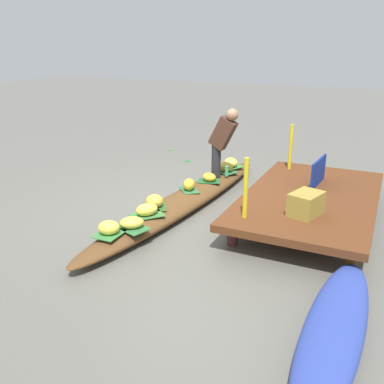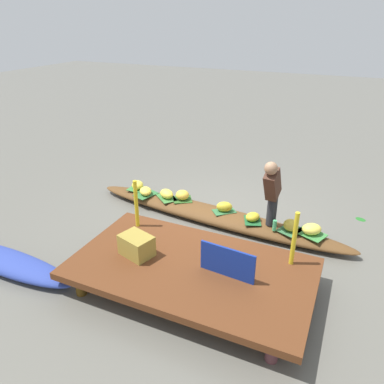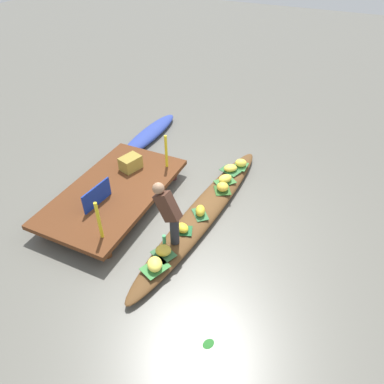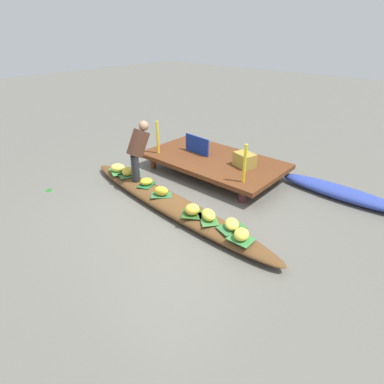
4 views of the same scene
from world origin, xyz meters
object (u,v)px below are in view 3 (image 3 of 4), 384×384
Objects in this scene: moored_boat at (149,134)px; banana_bunch_4 at (223,187)px; vendor_boat at (203,212)px; banana_bunch_7 at (155,264)px; banana_bunch_1 at (182,228)px; banana_bunch_3 at (200,211)px; produce_crate at (131,163)px; banana_bunch_0 at (230,168)px; water_bottle at (164,239)px; banana_bunch_6 at (241,163)px; banana_bunch_2 at (163,250)px; vendor_person at (168,211)px; banana_bunch_5 at (225,179)px; market_banner at (97,195)px.

moored_boat is 3.13m from banana_bunch_4.
banana_bunch_7 is at bearing -179.23° from vendor_boat.
banana_bunch_3 reaches higher than banana_bunch_1.
banana_bunch_7 is (-2.40, 0.26, -0.01)m from banana_bunch_4.
moored_boat is at bearing 46.49° from banana_bunch_3.
banana_bunch_4 reaches higher than banana_bunch_3.
produce_crate is at bearing 40.40° from banana_bunch_7.
water_bottle reaches higher than banana_bunch_0.
banana_bunch_6 is at bearing -6.62° from banana_bunch_1.
water_bottle is (0.56, 0.13, -0.00)m from banana_bunch_7.
banana_bunch_7 is at bearing -176.91° from banana_bunch_2.
vendor_person is 0.61m from water_bottle.
banana_bunch_6 is at bearing -8.70° from banana_bunch_5.
market_banner is (-1.89, 1.92, 0.26)m from banana_bunch_5.
banana_bunch_0 is (-0.83, -2.60, 0.18)m from moored_boat.
water_bottle is 2.28m from produce_crate.
banana_bunch_5 is 1.73× the size of water_bottle.
banana_bunch_4 reaches higher than vendor_boat.
banana_bunch_7 is (-3.97, -2.44, 0.20)m from moored_boat.
vendor_boat is 3.42m from moored_boat.
banana_bunch_5 reaches higher than moored_boat.
banana_bunch_7 is 0.26× the size of vendor_person.
market_banner is at bearing 142.03° from banana_bunch_6.
produce_crate reaches higher than banana_bunch_4.
market_banner is 1.68× the size of produce_crate.
moored_boat reaches higher than vendor_boat.
banana_bunch_0 is 0.41× the size of market_banner.
banana_bunch_3 reaches higher than moored_boat.
banana_bunch_1 is 0.82× the size of banana_bunch_5.
vendor_person reaches higher than market_banner.
banana_bunch_1 is 2.16m from produce_crate.
water_bottle is at bearing 25.05° from banana_bunch_2.
moored_boat is at bearing 72.34° from banana_bunch_0.
banana_bunch_6 is 2.49m from produce_crate.
banana_bunch_3 is at bearing 177.06° from banana_bunch_5.
vendor_person reaches higher than banana_bunch_2.
vendor_boat is 1.99m from produce_crate.
water_bottle is at bearing 172.56° from vendor_boat.
banana_bunch_6 is (3.09, -0.33, -0.00)m from banana_bunch_2.
water_bottle is at bearing 171.24° from banana_bunch_6.
banana_bunch_0 is at bearing -5.50° from vendor_person.
banana_bunch_1 is 0.97m from banana_bunch_7.
banana_bunch_0 is (1.43, -0.04, 0.19)m from vendor_boat.
banana_bunch_6 is 3.43m from banana_bunch_7.
moored_boat is at bearing 53.34° from vendor_boat.
banana_bunch_3 is at bearing -106.93° from produce_crate.
moored_boat is (2.26, 2.56, 0.00)m from vendor_boat.
water_bottle is (-2.86, 0.44, 0.00)m from banana_bunch_6.
water_bottle reaches higher than banana_bunch_6.
vendor_person is at bearing -129.96° from produce_crate.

